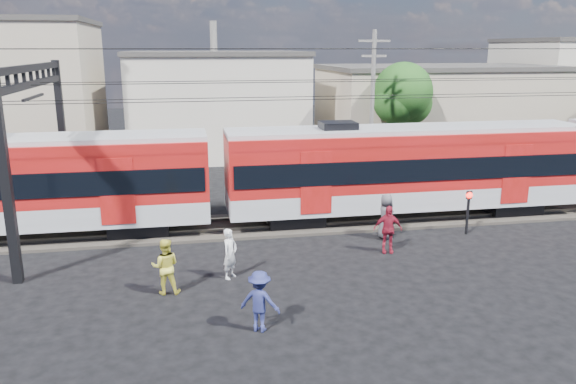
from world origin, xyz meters
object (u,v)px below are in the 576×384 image
Objects in this scene: commuter_train at (411,166)px; crossing_signal at (468,204)px; pedestrian_a at (230,254)px; pedestrian_c at (260,301)px.

commuter_train is 27.17× the size of crossing_signal.
crossing_signal is at bearing -60.34° from commuter_train.
pedestrian_a is 3.82m from pedestrian_c.
pedestrian_a is at bearing -164.49° from crossing_signal.
commuter_train reaches higher than pedestrian_c.
commuter_train is 3.21m from crossing_signal.
crossing_signal is at bearing -118.86° from pedestrian_c.
commuter_train is 12.33m from pedestrian_c.
pedestrian_a is 1.00× the size of pedestrian_c.
crossing_signal is (9.56, 6.58, 0.42)m from pedestrian_c.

